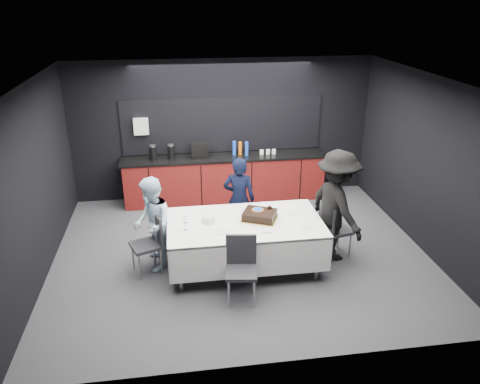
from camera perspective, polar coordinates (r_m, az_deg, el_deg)
The scene contains 18 objects.
ground at distance 7.75m, azimuth 0.11°, elevation -7.45°, with size 6.00×6.00×0.00m, color #444449.
room_shell at distance 6.99m, azimuth 0.12°, elevation 5.78°, with size 6.04×5.04×2.82m.
kitchenette at distance 9.49m, azimuth -1.96°, elevation 2.15°, with size 4.10×0.64×2.05m.
party_table at distance 7.09m, azimuth 0.59°, elevation -4.62°, with size 2.32×1.32×0.78m.
cake_assembly at distance 7.08m, azimuth 2.41°, elevation -2.83°, with size 0.63×0.59×0.16m.
plate_stack at distance 7.01m, azimuth -3.85°, elevation -3.28°, with size 0.21×0.21×0.10m, color white.
loose_plate_near at distance 6.75m, azimuth -2.27°, elevation -4.81°, with size 0.22×0.22×0.01m, color white.
loose_plate_right_a at distance 7.34m, azimuth 6.55°, elevation -2.52°, with size 0.21×0.21×0.01m, color white.
loose_plate_right_b at distance 6.92m, azimuth 8.11°, elevation -4.26°, with size 0.18×0.18×0.01m, color white.
loose_plate_far at distance 7.37m, azimuth 0.72°, elevation -2.25°, with size 0.18×0.18×0.01m, color white.
fork_pile at distance 6.74m, azimuth 3.29°, elevation -4.75°, with size 0.17×0.10×0.03m, color white.
champagne_flute at distance 6.76m, azimuth -6.75°, elevation -3.43°, with size 0.06×0.06×0.22m.
chair_left at distance 7.17m, azimuth -10.84°, elevation -5.68°, with size 0.54×0.54×0.92m.
chair_right at distance 7.57m, azimuth 11.20°, elevation -4.10°, with size 0.51×0.51×0.92m.
chair_near at distance 6.45m, azimuth 0.15°, elevation -8.74°, with size 0.47×0.47×0.92m.
person_center at distance 7.88m, azimuth -0.11°, elevation -0.87°, with size 0.54×0.35×1.47m, color black.
person_left at distance 7.17m, azimuth -10.67°, elevation -3.88°, with size 0.71×0.56×1.47m, color #C6E7FA.
person_right at distance 7.39m, azimuth 11.67°, elevation -1.70°, with size 1.16×0.67×1.80m, color black.
Camera 1 is at (-0.99, -6.59, 3.95)m, focal length 35.00 mm.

